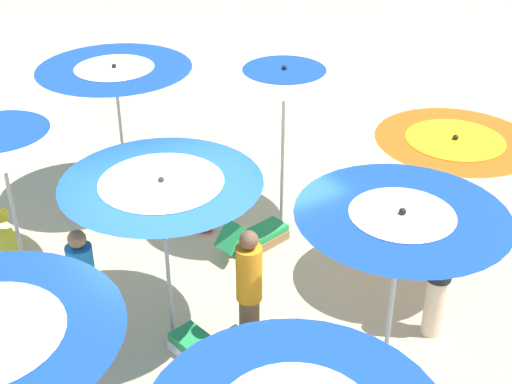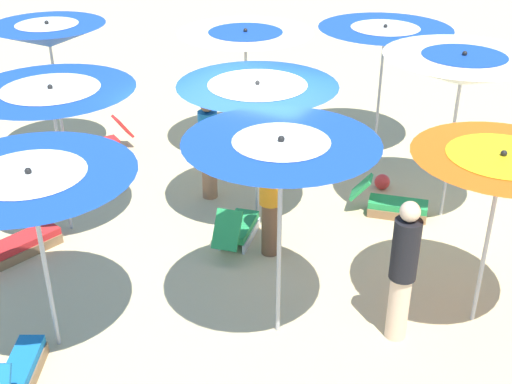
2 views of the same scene
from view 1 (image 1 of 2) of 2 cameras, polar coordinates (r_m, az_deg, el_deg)
ground at (r=8.79m, az=-5.29°, el=-12.20°), size 36.47×36.47×0.04m
beach_umbrella_4 at (r=7.90m, az=-7.54°, el=-0.29°), size 2.25×2.25×2.15m
beach_umbrella_5 at (r=6.83m, az=11.49°, el=-3.25°), size 2.03×2.03×2.46m
beach_umbrella_6 at (r=10.86m, az=-11.24°, el=9.01°), size 2.30×2.30×2.29m
beach_umbrella_7 at (r=9.86m, az=2.27°, el=8.73°), size 2.20×2.20×2.55m
beach_umbrella_8 at (r=8.93m, az=15.58°, el=3.22°), size 1.93×1.93×2.21m
lounger_0 at (r=10.62m, az=-19.33°, el=-4.21°), size 1.26×0.36×0.58m
lounger_3 at (r=8.36m, az=-3.90°, el=-12.54°), size 1.22×0.63×0.70m
lounger_4 at (r=10.24m, az=-0.09°, el=-3.55°), size 0.62×1.22×0.58m
beachgoer_0 at (r=8.59m, az=14.54°, el=-6.20°), size 0.30×0.30×1.76m
beachgoer_1 at (r=8.10m, az=-0.56°, el=-7.97°), size 0.30×0.30×1.68m
beachgoer_2 at (r=8.38m, az=-13.62°, el=-7.60°), size 0.30×0.30×1.66m
beach_ball at (r=10.68m, az=-3.98°, el=-2.58°), size 0.25×0.25×0.25m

